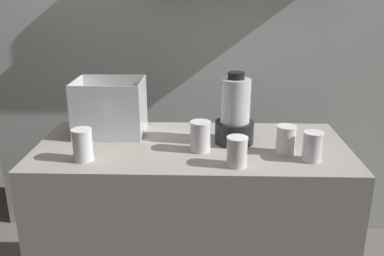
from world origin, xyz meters
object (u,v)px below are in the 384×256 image
(juice_cup_carrot_far_left, at_px, (83,147))
(juice_cup_mango_far_right, at_px, (312,148))
(carrot_display_bin, at_px, (112,117))
(blender_pitcher, at_px, (235,115))
(juice_cup_carrot_right, at_px, (286,142))
(juice_cup_orange_middle, at_px, (237,154))
(juice_cup_beet_left, at_px, (200,138))

(juice_cup_carrot_far_left, bearing_deg, juice_cup_mango_far_right, 1.48)
(carrot_display_bin, distance_m, juice_cup_carrot_far_left, 0.33)
(blender_pitcher, distance_m, juice_cup_carrot_right, 0.26)
(blender_pitcher, height_order, juice_cup_carrot_far_left, blender_pitcher)
(blender_pitcher, bearing_deg, juice_cup_orange_middle, -91.54)
(juice_cup_carrot_far_left, distance_m, juice_cup_carrot_right, 0.85)
(juice_cup_carrot_far_left, relative_size, juice_cup_orange_middle, 1.11)
(juice_cup_carrot_far_left, relative_size, juice_cup_carrot_right, 1.09)
(juice_cup_mango_far_right, bearing_deg, juice_cup_carrot_right, 141.96)
(juice_cup_beet_left, xyz_separation_m, juice_cup_orange_middle, (0.15, -0.16, -0.01))
(juice_cup_carrot_right, height_order, juice_cup_mango_far_right, same)
(juice_cup_orange_middle, distance_m, juice_cup_carrot_right, 0.26)
(carrot_display_bin, height_order, juice_cup_mango_far_right, carrot_display_bin)
(juice_cup_carrot_far_left, bearing_deg, juice_cup_orange_middle, -3.47)
(blender_pitcher, relative_size, juice_cup_carrot_right, 2.64)
(carrot_display_bin, relative_size, blender_pitcher, 0.98)
(juice_cup_mango_far_right, bearing_deg, carrot_display_bin, 161.03)
(blender_pitcher, xyz_separation_m, juice_cup_mango_far_right, (0.30, -0.20, -0.07))
(juice_cup_carrot_far_left, distance_m, juice_cup_mango_far_right, 0.94)
(carrot_display_bin, bearing_deg, juice_cup_orange_middle, -32.52)
(blender_pitcher, relative_size, juice_cup_beet_left, 2.46)
(juice_cup_beet_left, height_order, juice_cup_mango_far_right, juice_cup_beet_left)
(juice_cup_carrot_far_left, xyz_separation_m, juice_cup_beet_left, (0.48, 0.12, 0.00))
(juice_cup_orange_middle, bearing_deg, carrot_display_bin, 147.48)
(juice_cup_orange_middle, bearing_deg, juice_cup_carrot_right, 32.07)
(juice_cup_beet_left, bearing_deg, juice_cup_carrot_far_left, -166.16)
(carrot_display_bin, xyz_separation_m, juice_cup_mango_far_right, (0.89, -0.30, -0.03))
(juice_cup_beet_left, xyz_separation_m, juice_cup_mango_far_right, (0.46, -0.09, -0.00))
(juice_cup_carrot_far_left, bearing_deg, juice_cup_carrot_right, 6.63)
(juice_cup_carrot_right, bearing_deg, juice_cup_orange_middle, -147.93)
(juice_cup_beet_left, relative_size, juice_cup_orange_middle, 1.09)
(carrot_display_bin, relative_size, juice_cup_mango_far_right, 2.59)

